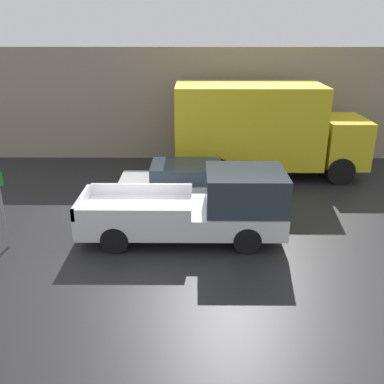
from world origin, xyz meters
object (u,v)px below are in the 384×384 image
at_px(pickup_truck, 203,207).
at_px(car, 184,183).
at_px(parking_sign, 2,204).
at_px(delivery_truck, 261,128).

distance_m(pickup_truck, car, 2.63).
bearing_deg(parking_sign, pickup_truck, 6.81).
bearing_deg(delivery_truck, parking_sign, -141.42).
height_order(pickup_truck, parking_sign, parking_sign).
bearing_deg(pickup_truck, delivery_truck, 66.70).
distance_m(delivery_truck, parking_sign, 10.02).
relative_size(pickup_truck, car, 1.34).
height_order(pickup_truck, delivery_truck, delivery_truck).
bearing_deg(pickup_truck, car, 103.30).
distance_m(car, parking_sign, 5.80).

